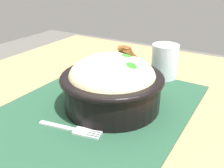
% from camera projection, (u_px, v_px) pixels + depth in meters
% --- Properties ---
extents(table, '(1.01, 0.85, 0.74)m').
position_uv_depth(table, '(88.00, 141.00, 0.54)').
color(table, '#99754C').
rests_on(table, ground_plane).
extents(placemat, '(0.49, 0.36, 0.00)m').
position_uv_depth(placemat, '(95.00, 110.00, 0.50)').
color(placemat, '#1E422D').
rests_on(placemat, table).
extents(bowl, '(0.25, 0.25, 0.12)m').
position_uv_depth(bowl, '(112.00, 83.00, 0.50)').
color(bowl, black).
rests_on(bowl, placemat).
extents(fork, '(0.04, 0.12, 0.00)m').
position_uv_depth(fork, '(72.00, 129.00, 0.44)').
color(fork, silver).
rests_on(fork, placemat).
extents(drinking_glass, '(0.07, 0.07, 0.09)m').
position_uv_depth(drinking_glass, '(164.00, 64.00, 0.64)').
color(drinking_glass, silver).
rests_on(drinking_glass, table).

